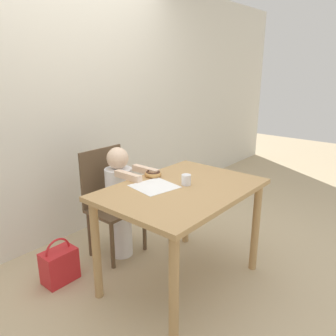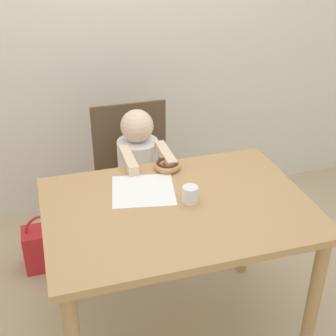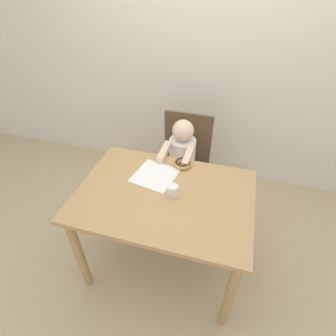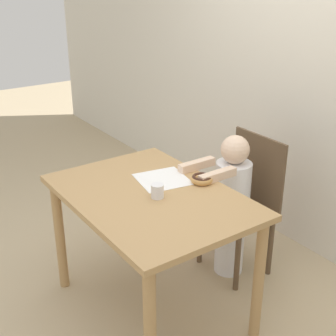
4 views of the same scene
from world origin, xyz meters
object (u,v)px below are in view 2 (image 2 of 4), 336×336
at_px(chair, 135,181).
at_px(handbag, 46,246).
at_px(child_figure, 139,187).
at_px(cup, 190,195).
at_px(donut, 167,165).

bearing_deg(chair, handbag, -176.71).
height_order(child_figure, cup, child_figure).
distance_m(donut, handbag, 1.01).
distance_m(donut, cup, 0.31).
bearing_deg(child_figure, handbag, 171.26).
distance_m(child_figure, donut, 0.44).
distance_m(chair, donut, 0.55).
bearing_deg(chair, donut, -80.11).
bearing_deg(chair, cup, -83.35).
distance_m(chair, handbag, 0.66).
height_order(chair, handbag, chair).
relative_size(chair, cup, 12.11).
bearing_deg(cup, chair, 96.65).
xyz_separation_m(child_figure, donut, (0.08, -0.31, 0.30)).
distance_m(child_figure, cup, 0.71).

